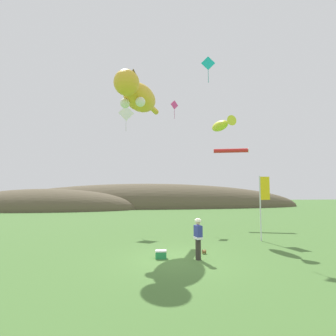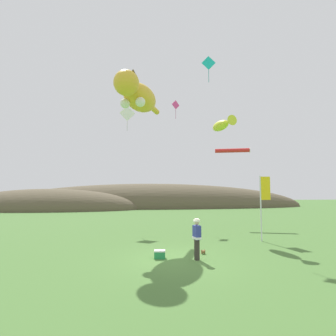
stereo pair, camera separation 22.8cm
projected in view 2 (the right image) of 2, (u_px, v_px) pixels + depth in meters
The scene contains 12 objects.
ground_plane at pixel (177, 259), 11.45m from camera, with size 120.00×120.00×0.00m, color #477033.
distant_hill_ridge at pixel (127, 208), 43.09m from camera, with size 56.05×14.62×7.98m.
festival_attendant at pixel (197, 238), 11.45m from camera, with size 0.36×0.47×1.77m.
kite_spool at pixel (203, 252), 12.40m from camera, with size 0.16×0.21×0.21m.
picnic_cooler at pixel (160, 254), 11.62m from camera, with size 0.52×0.37×0.36m.
festival_banner_pole at pixel (263, 198), 15.68m from camera, with size 0.66×0.08×3.87m.
kite_giant_cat at pixel (137, 96), 16.64m from camera, with size 3.00×6.10×1.95m.
kite_fish_windsock at pixel (222, 125), 18.12m from camera, with size 1.17×2.66×0.79m.
kite_tube_streamer at pixel (233, 151), 23.43m from camera, with size 3.05×1.20×0.44m.
kite_diamond_teal at pixel (209, 63), 18.10m from camera, with size 0.97×0.14×1.88m.
kite_diamond_pink at pixel (176, 105), 24.48m from camera, with size 0.78×0.43×1.78m.
kite_diamond_white at pixel (127, 114), 23.04m from camera, with size 1.38×0.09×2.28m.
Camera 2 is at (-1.56, -11.64, 3.07)m, focal length 28.00 mm.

